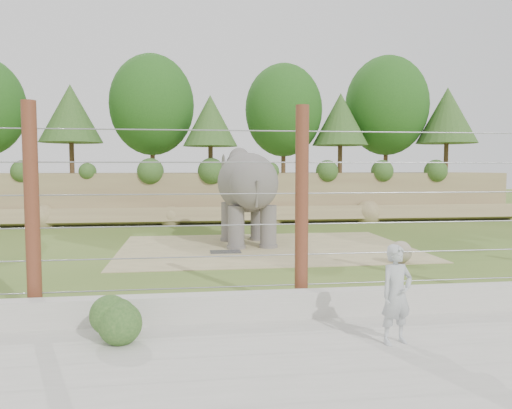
{
  "coord_description": "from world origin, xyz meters",
  "views": [
    {
      "loc": [
        -2.21,
        -13.96,
        2.81
      ],
      "look_at": [
        0.0,
        2.0,
        1.6
      ],
      "focal_mm": 35.0,
      "sensor_mm": 36.0,
      "label": 1
    }
  ],
  "objects": [
    {
      "name": "ground",
      "position": [
        0.0,
        0.0,
        0.0
      ],
      "size": [
        90.0,
        90.0,
        0.0
      ],
      "primitive_type": "plane",
      "color": "#436022",
      "rests_on": "ground"
    },
    {
      "name": "back_embankment",
      "position": [
        0.59,
        12.68,
        3.97
      ],
      "size": [
        30.0,
        5.52,
        8.77
      ],
      "color": "#846C4C",
      "rests_on": "ground"
    },
    {
      "name": "dirt_patch",
      "position": [
        0.5,
        3.0,
        0.01
      ],
      "size": [
        10.0,
        7.0,
        0.02
      ],
      "primitive_type": "cube",
      "color": "#948A5E",
      "rests_on": "ground"
    },
    {
      "name": "drain_grate",
      "position": [
        -0.98,
        2.24,
        0.04
      ],
      "size": [
        1.0,
        0.6,
        0.03
      ],
      "primitive_type": "cube",
      "color": "#262628",
      "rests_on": "dirt_patch"
    },
    {
      "name": "elephant",
      "position": [
        -0.04,
        3.91,
        1.74
      ],
      "size": [
        2.07,
        4.4,
        3.49
      ],
      "primitive_type": null,
      "rotation": [
        0.0,
        0.0,
        0.05
      ],
      "color": "#605A56",
      "rests_on": "ground"
    },
    {
      "name": "stone_ball",
      "position": [
        3.94,
        -0.3,
        0.34
      ],
      "size": [
        0.64,
        0.64,
        0.64
      ],
      "primitive_type": "sphere",
      "color": "gray",
      "rests_on": "dirt_patch"
    },
    {
      "name": "retaining_wall",
      "position": [
        0.0,
        -5.0,
        0.25
      ],
      "size": [
        26.0,
        0.35,
        0.5
      ],
      "primitive_type": "cube",
      "color": "#B5B2A7",
      "rests_on": "ground"
    },
    {
      "name": "walkway",
      "position": [
        0.0,
        -7.0,
        0.01
      ],
      "size": [
        26.0,
        4.0,
        0.01
      ],
      "primitive_type": "cube",
      "color": "#B5B2A7",
      "rests_on": "ground"
    },
    {
      "name": "barrier_fence",
      "position": [
        0.0,
        -4.5,
        2.0
      ],
      "size": [
        20.26,
        0.26,
        4.0
      ],
      "color": "brown",
      "rests_on": "ground"
    },
    {
      "name": "walkway_shrub",
      "position": [
        -3.36,
        -5.8,
        0.38
      ],
      "size": [
        0.74,
        0.74,
        0.74
      ],
      "primitive_type": "sphere",
      "color": "#284E1E",
      "rests_on": "walkway"
    },
    {
      "name": "zookeeper",
      "position": [
        1.05,
        -6.6,
        0.8
      ],
      "size": [
        0.66,
        0.53,
        1.58
      ],
      "primitive_type": "imported",
      "rotation": [
        0.0,
        0.0,
        0.28
      ],
      "color": "silver",
      "rests_on": "walkway"
    }
  ]
}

